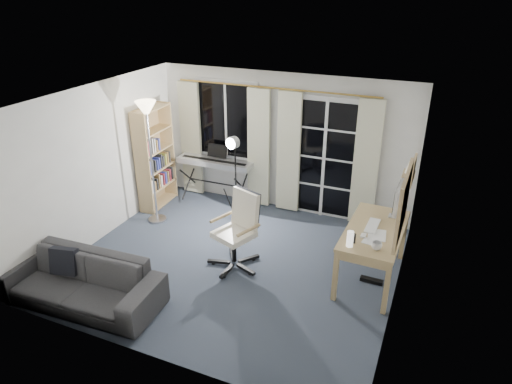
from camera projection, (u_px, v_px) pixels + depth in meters
floor at (234, 263)px, 6.65m from camera, size 4.50×4.00×0.02m
window at (227, 120)px, 8.03m from camera, size 1.20×0.08×1.40m
french_door at (324, 159)px, 7.59m from camera, size 1.32×0.09×2.11m
curtains at (273, 150)px, 7.80m from camera, size 3.60×0.07×2.13m
bookshelf at (153, 160)px, 8.02m from camera, size 0.33×0.85×1.81m
torchiere_lamp at (148, 126)px, 7.12m from camera, size 0.38×0.38×2.06m
keyboard_piano at (215, 163)px, 8.15m from camera, size 1.39×0.68×1.01m
studio_light at (233, 153)px, 7.32m from camera, size 0.33×0.33×1.52m
office_chair at (240, 223)px, 6.38m from camera, size 0.77×0.78×1.11m
desk at (374, 235)px, 6.03m from camera, size 0.76×1.45×0.77m
monitor at (398, 198)px, 6.18m from camera, size 0.19×0.55×0.48m
desk_clutter at (365, 247)px, 5.90m from camera, size 0.47×0.87×0.97m
mug at (377, 245)px, 5.51m from camera, size 0.13×0.10×0.13m
wall_mirror at (403, 204)px, 4.91m from camera, size 0.04×0.94×0.74m
framed_print at (413, 170)px, 5.64m from camera, size 0.03×0.42×0.32m
wall_shelf at (409, 170)px, 6.16m from camera, size 0.16×0.30×0.18m
sofa at (79, 275)px, 5.68m from camera, size 2.10×0.71×0.81m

